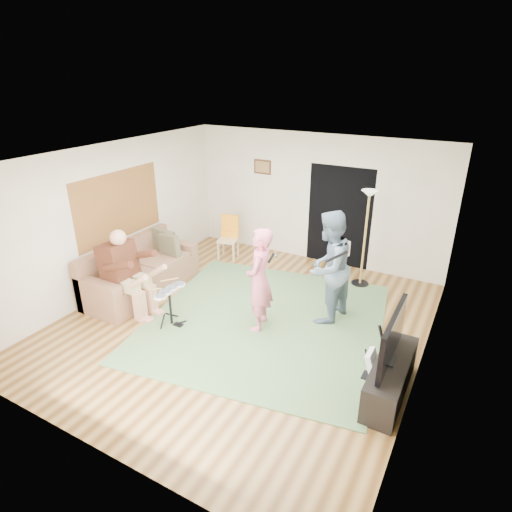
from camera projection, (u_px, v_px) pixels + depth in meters
The scene contains 19 objects.
floor at pixel (243, 322), 7.07m from camera, with size 6.00×6.00×0.00m, color brown.
walls at pixel (242, 247), 6.53m from camera, with size 5.50×6.00×2.70m, color silver, non-canonical shape.
ceiling at pixel (241, 158), 5.99m from camera, with size 6.00×6.00×0.00m, color white.
window_blinds at pixel (119, 206), 7.83m from camera, with size 2.05×2.05×0.00m, color #9B6330.
doorway at pixel (339, 217), 8.81m from camera, with size 2.10×2.10×0.00m, color black.
picture_frame at pixel (263, 167), 9.26m from camera, with size 0.42×0.03×0.32m, color #3F2314.
area_rug at pixel (265, 320), 7.11m from camera, with size 3.71×3.81×0.02m, color #517648.
sofa at pixel (138, 275), 8.00m from camera, with size 0.94×2.28×0.92m.
drummer at pixel (129, 281), 7.18m from camera, with size 0.96×0.53×1.47m.
drum_kit at pixel (171, 309), 6.91m from camera, with size 0.36×0.65×0.67m.
singer at pixel (259, 280), 6.62m from camera, with size 0.62×0.41×1.69m, color #DE6082.
microphone at pixel (271, 258), 6.36m from camera, with size 0.06×0.06×0.24m, color black, non-canonical shape.
guitarist at pixel (328, 268), 6.82m from camera, with size 0.91×0.71×1.88m, color slate.
guitar_held at pixel (342, 250), 6.60m from camera, with size 0.12×0.60×0.26m, color white, non-canonical shape.
guitar_spare at pixel (373, 364), 5.69m from camera, with size 0.31×0.28×0.85m.
torchiere_lamp at pixel (367, 222), 7.81m from camera, with size 0.34×0.34×1.87m.
dining_chair at pixel (229, 243), 9.37m from camera, with size 0.49×0.51×0.95m.
tv_cabinet at pixel (390, 378), 5.42m from camera, with size 0.40×1.40×0.50m, color black.
television at pixel (392, 337), 5.20m from camera, with size 0.06×1.17×0.65m, color black.
Camera 1 is at (3.11, -5.18, 3.84)m, focal length 30.00 mm.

